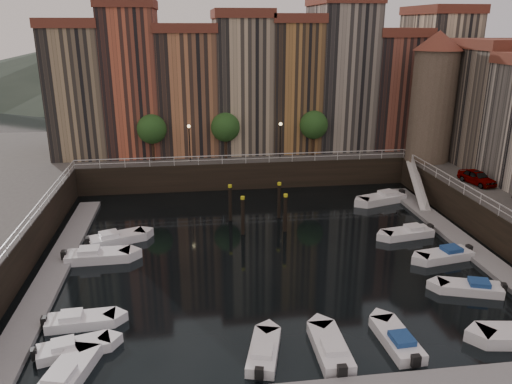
{
  "coord_description": "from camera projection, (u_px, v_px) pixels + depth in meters",
  "views": [
    {
      "loc": [
        -5.89,
        -36.19,
        17.29
      ],
      "look_at": [
        -0.49,
        4.0,
        3.7
      ],
      "focal_mm": 35.0,
      "sensor_mm": 36.0,
      "label": 1
    }
  ],
  "objects": [
    {
      "name": "ground",
      "position": [
        269.0,
        251.0,
        40.25
      ],
      "size": [
        200.0,
        200.0,
        0.0
      ],
      "primitive_type": "plane",
      "color": "black",
      "rests_on": "ground"
    },
    {
      "name": "quay_far",
      "position": [
        237.0,
        154.0,
        64.2
      ],
      "size": [
        80.0,
        20.0,
        3.0
      ],
      "primitive_type": "cube",
      "color": "black",
      "rests_on": "ground"
    },
    {
      "name": "dock_left",
      "position": [
        57.0,
        267.0,
        37.21
      ],
      "size": [
        2.0,
        28.0,
        0.35
      ],
      "primitive_type": "cube",
      "color": "gray",
      "rests_on": "ground"
    },
    {
      "name": "dock_right",
      "position": [
        463.0,
        243.0,
        41.3
      ],
      "size": [
        2.0,
        28.0,
        0.35
      ],
      "primitive_type": "cube",
      "color": "gray",
      "rests_on": "ground"
    },
    {
      "name": "mountains",
      "position": [
        214.0,
        60.0,
        141.32
      ],
      "size": [
        145.0,
        100.0,
        18.0
      ],
      "color": "#2D382D",
      "rests_on": "ground"
    },
    {
      "name": "far_terrace",
      "position": [
        266.0,
        81.0,
        59.27
      ],
      "size": [
        48.7,
        10.3,
        17.5
      ],
      "color": "#957F5F",
      "rests_on": "quay_far"
    },
    {
      "name": "corner_tower",
      "position": [
        433.0,
        95.0,
        53.16
      ],
      "size": [
        5.2,
        5.2,
        13.8
      ],
      "color": "#6B5B4C",
      "rests_on": "quay_right"
    },
    {
      "name": "promenade_trees",
      "position": [
        231.0,
        127.0,
        55.09
      ],
      "size": [
        21.2,
        3.2,
        5.2
      ],
      "color": "black",
      "rests_on": "quay_far"
    },
    {
      "name": "street_lamps",
      "position": [
        235.0,
        135.0,
        54.41
      ],
      "size": [
        10.36,
        0.36,
        4.18
      ],
      "color": "black",
      "rests_on": "quay_far"
    },
    {
      "name": "railings",
      "position": [
        260.0,
        188.0,
        43.63
      ],
      "size": [
        36.08,
        34.04,
        0.52
      ],
      "color": "white",
      "rests_on": "ground"
    },
    {
      "name": "gangway",
      "position": [
        418.0,
        183.0,
        51.19
      ],
      "size": [
        2.78,
        8.32,
        3.73
      ],
      "color": "white",
      "rests_on": "ground"
    },
    {
      "name": "mooring_pilings",
      "position": [
        259.0,
        208.0,
        44.78
      ],
      "size": [
        4.96,
        3.85,
        3.78
      ],
      "color": "black",
      "rests_on": "ground"
    },
    {
      "name": "boat_left_0",
      "position": [
        72.0,
        348.0,
        27.57
      ],
      "size": [
        4.21,
        2.4,
        0.94
      ],
      "rotation": [
        0.0,
        0.0,
        0.25
      ],
      "color": "white",
      "rests_on": "ground"
    },
    {
      "name": "boat_left_1",
      "position": [
        79.0,
        320.0,
        30.14
      ],
      "size": [
        4.31,
        1.78,
        0.98
      ],
      "rotation": [
        0.0,
        0.0,
        0.06
      ],
      "color": "white",
      "rests_on": "ground"
    },
    {
      "name": "boat_left_2",
      "position": [
        97.0,
        256.0,
        38.46
      ],
      "size": [
        5.12,
        1.98,
        1.17
      ],
      "rotation": [
        0.0,
        0.0,
        0.03
      ],
      "color": "white",
      "rests_on": "ground"
    },
    {
      "name": "boat_left_3",
      "position": [
        115.0,
        238.0,
        41.63
      ],
      "size": [
        4.95,
        3.27,
        1.12
      ],
      "rotation": [
        0.0,
        0.0,
        0.36
      ],
      "color": "white",
      "rests_on": "ground"
    },
    {
      "name": "boat_right_1",
      "position": [
        471.0,
        288.0,
        33.9
      ],
      "size": [
        4.46,
        2.77,
        1.0
      ],
      "rotation": [
        0.0,
        0.0,
        2.83
      ],
      "color": "white",
      "rests_on": "ground"
    },
    {
      "name": "boat_right_2",
      "position": [
        446.0,
        255.0,
        38.68
      ],
      "size": [
        4.69,
        2.38,
        1.05
      ],
      "rotation": [
        0.0,
        0.0,
        3.31
      ],
      "color": "white",
      "rests_on": "ground"
    },
    {
      "name": "boat_right_3",
      "position": [
        409.0,
        233.0,
        42.82
      ],
      "size": [
        4.7,
        2.34,
        1.05
      ],
      "rotation": [
        0.0,
        0.0,
        3.3
      ],
      "color": "white",
      "rests_on": "ground"
    },
    {
      "name": "boat_right_4",
      "position": [
        383.0,
        198.0,
        51.15
      ],
      "size": [
        5.37,
        3.29,
        1.21
      ],
      "rotation": [
        0.0,
        0.0,
        3.44
      ],
      "color": "white",
      "rests_on": "ground"
    },
    {
      "name": "boat_near_0",
      "position": [
        66.0,
        376.0,
        25.29
      ],
      "size": [
        2.92,
        4.98,
        1.12
      ],
      "rotation": [
        0.0,
        0.0,
        1.3
      ],
      "color": "white",
      "rests_on": "ground"
    },
    {
      "name": "boat_near_1",
      "position": [
        264.0,
        352.0,
        27.22
      ],
      "size": [
        2.51,
        4.31,
        0.97
      ],
      "rotation": [
        0.0,
        0.0,
        1.3
      ],
      "color": "white",
      "rests_on": "ground"
    },
    {
      "name": "boat_near_2",
      "position": [
        331.0,
        349.0,
        27.48
      ],
      "size": [
        1.71,
        4.62,
        1.06
      ],
      "rotation": [
        0.0,
        0.0,
        1.56
      ],
      "color": "white",
      "rests_on": "ground"
    },
    {
      "name": "boat_near_3",
      "position": [
        398.0,
        340.0,
        28.22
      ],
      "size": [
        1.84,
        4.51,
        1.03
      ],
      "rotation": [
        0.0,
        0.0,
        1.62
      ],
      "color": "white",
      "rests_on": "ground"
    },
    {
      "name": "car_a",
      "position": [
        477.0,
        178.0,
        46.72
      ],
      "size": [
        2.43,
        4.17,
        1.33
      ],
      "primitive_type": "imported",
      "rotation": [
        0.0,
        0.0,
        0.23
      ],
      "color": "gray",
      "rests_on": "quay_right"
    }
  ]
}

